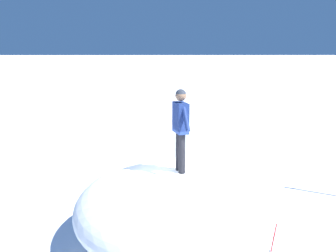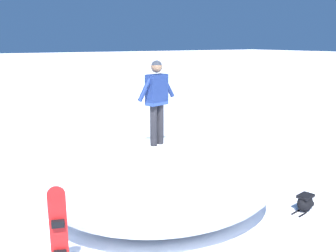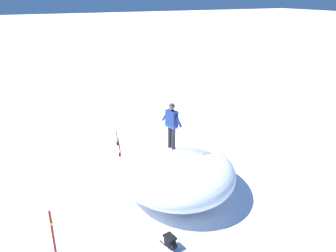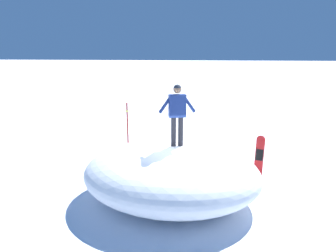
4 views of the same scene
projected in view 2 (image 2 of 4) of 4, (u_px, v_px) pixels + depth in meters
The scene contains 5 objects.
ground at pixel (145, 212), 8.89m from camera, with size 240.00×240.00×0.00m, color white.
snow_mound at pixel (162, 179), 8.60m from camera, with size 5.04×4.30×1.61m, color white.
snowboarder_standing at pixel (157, 95), 8.08m from camera, with size 1.02×0.36×1.72m.
snowboard_primary_upright at pixel (59, 233), 6.13m from camera, with size 0.33×0.31×1.62m.
backpack_near at pixel (305, 202), 8.90m from camera, with size 0.68×0.39×0.39m.
Camera 2 is at (4.04, 7.27, 3.71)m, focal length 43.04 mm.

